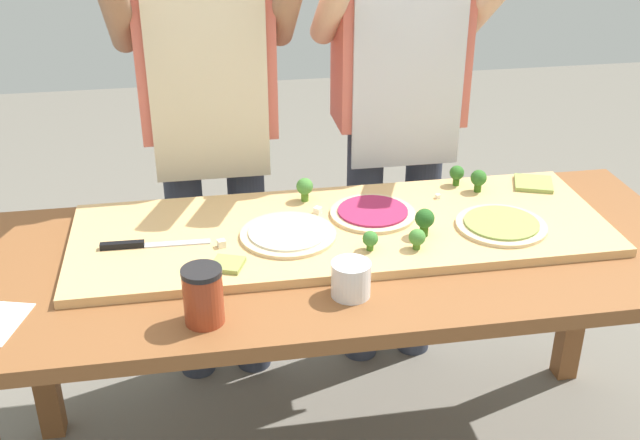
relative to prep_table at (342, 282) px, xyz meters
name	(u,v)px	position (x,y,z in m)	size (l,w,h in m)	color
prep_table	(342,282)	(0.00, 0.00, 0.00)	(1.87, 0.76, 0.76)	brown
cutting_board	(342,230)	(0.02, 0.09, 0.11)	(1.43, 0.50, 0.02)	tan
chefs_knife	(140,245)	(-0.51, 0.06, 0.13)	(0.28, 0.03, 0.02)	#B7BABF
pizza_whole_beet_magenta	(373,213)	(0.11, 0.14, 0.13)	(0.23, 0.23, 0.02)	beige
pizza_whole_pesto_green	(501,225)	(0.43, 0.01, 0.13)	(0.24, 0.24, 0.02)	beige
pizza_whole_white_garlic	(288,234)	(-0.13, 0.06, 0.13)	(0.25, 0.25, 0.02)	beige
pizza_slice_far_left	(533,183)	(0.63, 0.25, 0.13)	(0.11, 0.11, 0.01)	#899E4C
pizza_slice_far_right	(228,264)	(-0.30, -0.07, 0.13)	(0.07, 0.07, 0.01)	#899E4C
broccoli_floret_back_right	(417,238)	(0.18, -0.06, 0.15)	(0.04, 0.04, 0.05)	#487A23
broccoli_floret_back_mid	(425,220)	(0.21, 0.00, 0.17)	(0.05, 0.05, 0.08)	#2C5915
broccoli_floret_front_left	(479,179)	(0.45, 0.24, 0.16)	(0.05, 0.05, 0.07)	#366618
broccoli_floret_front_mid	(457,174)	(0.40, 0.29, 0.16)	(0.04, 0.04, 0.06)	#366618
broccoli_floret_center_left	(305,187)	(-0.06, 0.26, 0.16)	(0.05, 0.05, 0.07)	#487A23
broccoli_floret_front_right	(370,239)	(0.06, -0.05, 0.15)	(0.04, 0.04, 0.05)	#3F7220
cheese_crumble_a	(438,196)	(0.32, 0.21, 0.13)	(0.01, 0.01, 0.01)	white
cheese_crumble_b	(221,243)	(-0.31, 0.03, 0.13)	(0.02, 0.02, 0.02)	silver
cheese_crumble_c	(318,210)	(-0.04, 0.17, 0.13)	(0.02, 0.02, 0.02)	white
flour_cup	(351,281)	(-0.02, -0.21, 0.13)	(0.09, 0.09, 0.09)	white
sauce_jar	(203,296)	(-0.36, -0.26, 0.16)	(0.09, 0.09, 0.13)	#99381E
cook_left	(209,102)	(-0.31, 0.56, 0.33)	(0.54, 0.39, 1.67)	#333847
cook_right	(399,92)	(0.29, 0.56, 0.33)	(0.54, 0.39, 1.67)	#333847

